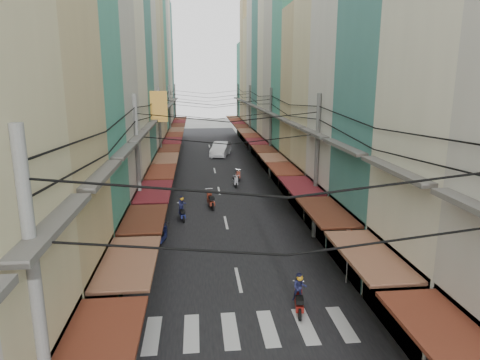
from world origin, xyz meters
TOP-DOWN VIEW (x-y plane):
  - ground at (0.00, 0.00)m, footprint 160.00×160.00m
  - road at (0.00, 20.00)m, footprint 10.00×80.00m
  - sidewalk_left at (-6.50, 20.00)m, footprint 3.00×80.00m
  - sidewalk_right at (6.50, 20.00)m, footprint 3.00×80.00m
  - crosswalk at (-0.00, -6.00)m, footprint 7.55×2.40m
  - building_row_left at (-7.92, 16.56)m, footprint 7.80×67.67m
  - building_row_right at (7.92, 16.45)m, footprint 7.80×68.98m
  - utility_poles at (0.00, 15.01)m, footprint 10.20×66.13m
  - white_car at (1.09, 30.39)m, footprint 6.18×3.60m
  - bicycle at (7.50, 0.26)m, footprint 1.54×0.85m
  - moving_scooters at (-0.73, 6.22)m, footprint 6.38×24.47m
  - parked_scooters at (4.63, -4.18)m, footprint 12.89×13.90m
  - pedestrians at (-4.09, 1.54)m, footprint 13.27×21.76m
  - market_umbrella at (6.80, -8.10)m, footprint 2.12×2.12m
  - traffic_sign at (4.78, -2.79)m, footprint 0.10×0.64m

SIDE VIEW (x-z plane):
  - ground at x=0.00m, z-range 0.00..0.00m
  - white_car at x=1.09m, z-range -1.02..1.02m
  - bicycle at x=7.50m, z-range -0.50..0.50m
  - road at x=0.00m, z-range 0.00..0.02m
  - crosswalk at x=0.00m, z-range 0.02..0.03m
  - sidewalk_left at x=-6.50m, z-range 0.00..0.06m
  - sidewalk_right at x=6.50m, z-range 0.00..0.06m
  - parked_scooters at x=4.63m, z-range -0.02..0.99m
  - moving_scooters at x=-0.73m, z-range -0.36..1.36m
  - pedestrians at x=-4.09m, z-range -0.03..2.07m
  - market_umbrella at x=6.80m, z-range 0.85..3.09m
  - traffic_sign at x=4.78m, z-range 0.67..3.59m
  - utility_poles at x=0.00m, z-range 2.49..10.69m
  - building_row_right at x=7.92m, z-range -1.89..20.71m
  - building_row_left at x=-7.92m, z-range -2.07..21.63m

